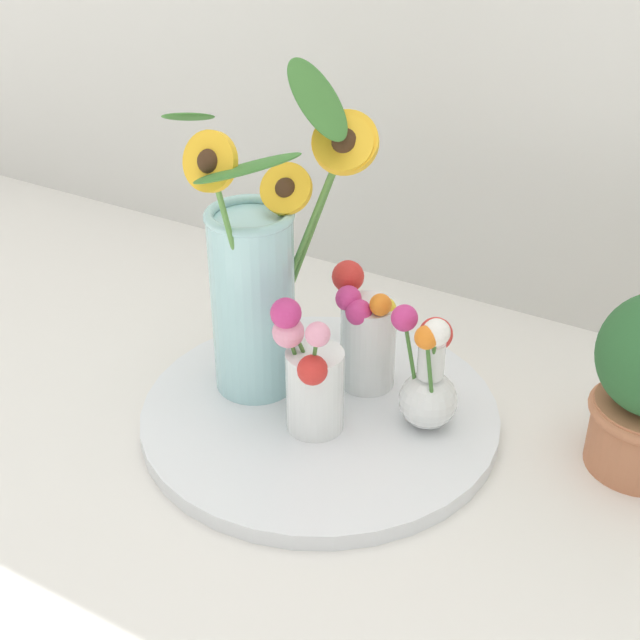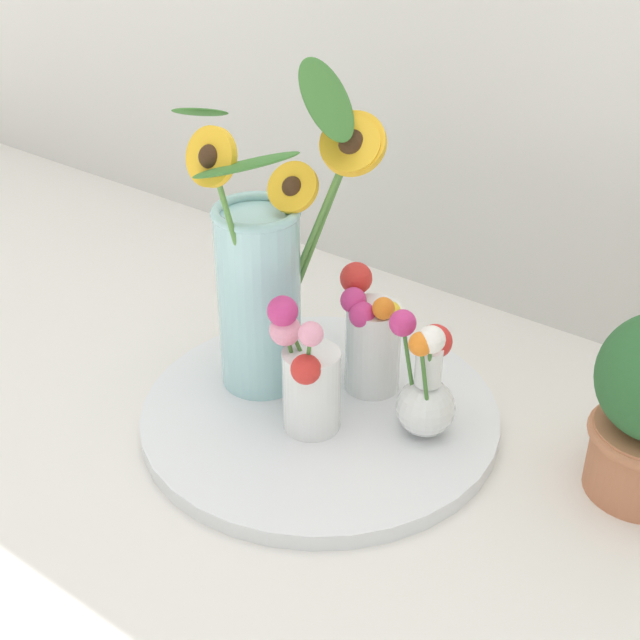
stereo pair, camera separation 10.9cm
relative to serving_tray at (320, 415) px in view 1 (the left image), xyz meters
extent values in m
plane|color=silver|center=(-0.02, -0.10, -0.01)|extent=(6.00, 6.00, 0.00)
cylinder|color=silver|center=(0.00, 0.00, 0.00)|extent=(0.47, 0.47, 0.02)
cylinder|color=#9ED1D6|center=(-0.10, 0.01, 0.13)|extent=(0.11, 0.11, 0.24)
torus|color=#9ED1D6|center=(-0.10, 0.01, 0.26)|extent=(0.11, 0.11, 0.01)
cylinder|color=#568E42|center=(-0.09, 0.03, 0.18)|extent=(0.05, 0.03, 0.22)
cylinder|color=gold|center=(-0.07, 0.04, 0.29)|extent=(0.07, 0.05, 0.07)
sphere|color=#382314|center=(-0.07, 0.04, 0.29)|extent=(0.03, 0.03, 0.03)
cylinder|color=#568E42|center=(-0.05, 0.06, 0.20)|extent=(0.08, 0.06, 0.27)
cylinder|color=gold|center=(-0.01, 0.08, 0.34)|extent=(0.10, 0.07, 0.08)
sphere|color=#382314|center=(-0.01, 0.08, 0.34)|extent=(0.03, 0.03, 0.03)
cylinder|color=#568E42|center=(-0.06, 0.04, 0.19)|extent=(0.09, 0.07, 0.29)
cylinder|color=gold|center=(-0.01, 0.08, 0.34)|extent=(0.09, 0.06, 0.08)
sphere|color=#382314|center=(-0.01, 0.08, 0.34)|extent=(0.03, 0.03, 0.03)
cylinder|color=#568E42|center=(-0.09, -0.03, 0.21)|extent=(0.02, 0.07, 0.29)
cylinder|color=gold|center=(-0.10, -0.07, 0.35)|extent=(0.07, 0.03, 0.07)
sphere|color=#382314|center=(-0.10, -0.07, 0.35)|extent=(0.03, 0.03, 0.03)
ellipsoid|color=#38702D|center=(-0.05, 0.08, 0.39)|extent=(0.14, 0.13, 0.09)
ellipsoid|color=#38702D|center=(-0.18, 0.00, 0.37)|extent=(0.05, 0.10, 0.05)
ellipsoid|color=#38702D|center=(-0.06, -0.06, 0.35)|extent=(0.13, 0.11, 0.05)
cylinder|color=white|center=(0.01, -0.04, 0.07)|extent=(0.07, 0.07, 0.11)
cylinder|color=#427533|center=(0.00, -0.05, 0.10)|extent=(0.03, 0.01, 0.09)
sphere|color=pink|center=(-0.02, -0.05, 0.15)|extent=(0.04, 0.04, 0.04)
cylinder|color=#427533|center=(0.02, -0.05, 0.08)|extent=(0.01, 0.02, 0.08)
sphere|color=red|center=(0.03, -0.06, 0.12)|extent=(0.04, 0.04, 0.04)
cylinder|color=#427533|center=(0.02, -0.05, 0.11)|extent=(0.03, 0.02, 0.12)
sphere|color=pink|center=(0.03, -0.06, 0.17)|extent=(0.03, 0.03, 0.03)
cylinder|color=#427533|center=(0.00, -0.04, 0.11)|extent=(0.04, 0.03, 0.13)
sphere|color=#C6337A|center=(-0.02, -0.05, 0.18)|extent=(0.04, 0.04, 0.04)
sphere|color=white|center=(0.13, 0.04, 0.05)|extent=(0.07, 0.07, 0.07)
cylinder|color=white|center=(0.13, 0.04, 0.11)|extent=(0.03, 0.03, 0.05)
cylinder|color=#427533|center=(0.13, 0.05, 0.09)|extent=(0.01, 0.02, 0.09)
sphere|color=red|center=(0.13, 0.06, 0.13)|extent=(0.04, 0.04, 0.04)
cylinder|color=#427533|center=(0.11, 0.03, 0.10)|extent=(0.03, 0.01, 0.11)
sphere|color=#C6337A|center=(0.10, 0.03, 0.16)|extent=(0.03, 0.03, 0.03)
cylinder|color=#427533|center=(0.14, 0.02, 0.10)|extent=(0.01, 0.02, 0.11)
sphere|color=orange|center=(0.14, 0.01, 0.16)|extent=(0.03, 0.03, 0.03)
cylinder|color=#427533|center=(0.14, 0.03, 0.10)|extent=(0.02, 0.04, 0.12)
sphere|color=white|center=(0.15, 0.02, 0.16)|extent=(0.03, 0.03, 0.03)
cylinder|color=white|center=(0.03, 0.08, 0.07)|extent=(0.07, 0.07, 0.12)
cylinder|color=#4C8438|center=(0.03, 0.07, 0.09)|extent=(0.01, 0.02, 0.09)
sphere|color=#C6337A|center=(0.02, 0.06, 0.13)|extent=(0.03, 0.03, 0.03)
cylinder|color=#4C8438|center=(0.00, 0.10, 0.10)|extent=(0.03, 0.01, 0.10)
sphere|color=red|center=(-0.01, 0.10, 0.16)|extent=(0.04, 0.04, 0.04)
cylinder|color=#4C8438|center=(0.04, 0.08, 0.09)|extent=(0.03, 0.03, 0.11)
sphere|color=orange|center=(0.05, 0.07, 0.15)|extent=(0.03, 0.03, 0.03)
cylinder|color=#4C8438|center=(0.02, 0.08, 0.10)|extent=(0.03, 0.03, 0.08)
sphere|color=#C6337A|center=(0.00, 0.07, 0.14)|extent=(0.03, 0.03, 0.03)
cylinder|color=#4C8438|center=(0.04, 0.09, 0.08)|extent=(0.03, 0.01, 0.09)
sphere|color=yellow|center=(0.05, 0.09, 0.13)|extent=(0.03, 0.03, 0.03)
camera|label=1|loc=(0.47, -0.81, 0.71)|focal=50.00mm
camera|label=2|loc=(0.56, -0.75, 0.71)|focal=50.00mm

